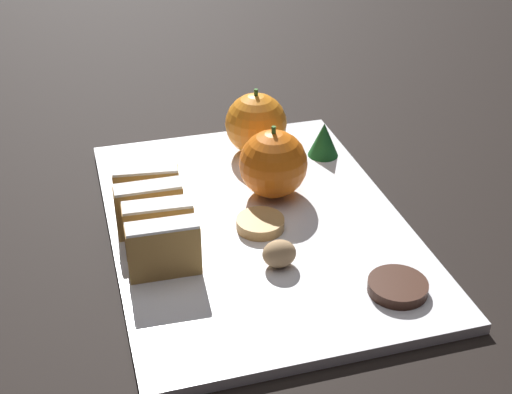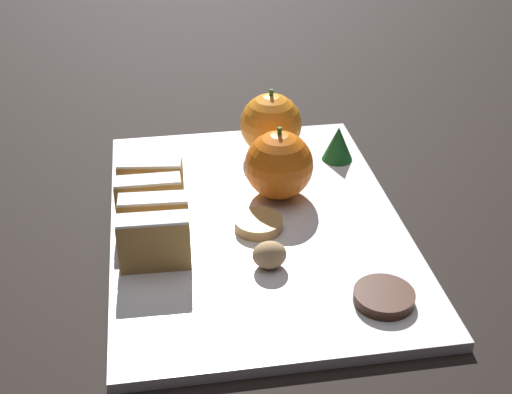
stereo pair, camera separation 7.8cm
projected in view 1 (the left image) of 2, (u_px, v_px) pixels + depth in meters
name	position (u px, v px, depth m)	size (l,w,h in m)	color
ground_plane	(256.00, 229.00, 0.80)	(6.00, 6.00, 0.00)	black
serving_platter	(256.00, 224.00, 0.80)	(0.32, 0.45, 0.01)	white
stollen_slice_front	(164.00, 249.00, 0.70)	(0.07, 0.03, 0.06)	#B28442
stollen_slice_second	(159.00, 228.00, 0.73)	(0.07, 0.03, 0.06)	#B28442
stollen_slice_third	(149.00, 209.00, 0.76)	(0.07, 0.03, 0.06)	#B28442
stollen_slice_fourth	(147.00, 190.00, 0.79)	(0.07, 0.03, 0.06)	#B28442
orange_near	(256.00, 124.00, 0.91)	(0.08, 0.08, 0.09)	orange
orange_far	(273.00, 164.00, 0.82)	(0.08, 0.08, 0.09)	orange
walnut	(277.00, 254.00, 0.72)	(0.03, 0.03, 0.03)	tan
chocolate_cookie	(398.00, 287.00, 0.69)	(0.06, 0.06, 0.01)	#381E14
gingerbread_cookie	(264.00, 223.00, 0.78)	(0.05, 0.05, 0.01)	tan
evergreen_sprig	(324.00, 139.00, 0.91)	(0.04, 0.04, 0.05)	#195623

